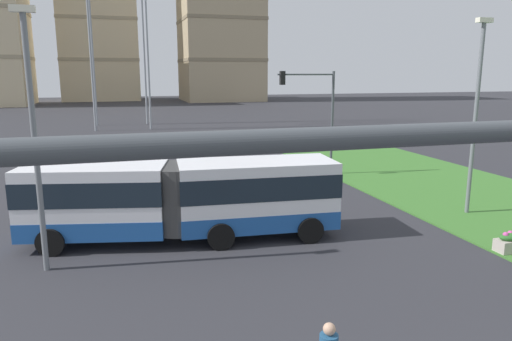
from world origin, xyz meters
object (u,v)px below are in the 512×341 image
at_px(car_silver_hatch, 118,164).
at_px(traffic_light_far_right, 316,106).
at_px(apartment_tower_westcentre, 98,22).
at_px(articulated_bus, 183,198).
at_px(streetlight_median, 476,110).
at_px(streetlight_left, 34,131).
at_px(flower_planter_2, 511,242).

height_order(car_silver_hatch, traffic_light_far_right, traffic_light_far_right).
bearing_deg(apartment_tower_westcentre, traffic_light_far_right, -81.27).
height_order(articulated_bus, streetlight_median, streetlight_median).
height_order(traffic_light_far_right, streetlight_median, streetlight_median).
relative_size(articulated_bus, streetlight_left, 1.46).
bearing_deg(car_silver_hatch, apartment_tower_westcentre, 91.61).
distance_m(streetlight_left, apartment_tower_westcentre, 104.16).
bearing_deg(flower_planter_2, streetlight_median, 67.00).
xyz_separation_m(traffic_light_far_right, streetlight_left, (-14.17, -10.85, 0.20)).
xyz_separation_m(articulated_bus, car_silver_hatch, (-2.29, 12.76, -0.90)).
relative_size(traffic_light_far_right, apartment_tower_westcentre, 0.18).
bearing_deg(articulated_bus, flower_planter_2, -23.81).
distance_m(car_silver_hatch, streetlight_median, 20.42).
xyz_separation_m(car_silver_hatch, streetlight_left, (-2.46, -14.42, 3.82)).
bearing_deg(streetlight_median, articulated_bus, 178.43).
distance_m(articulated_bus, traffic_light_far_right, 13.42).
distance_m(car_silver_hatch, streetlight_left, 15.12).
height_order(articulated_bus, streetlight_left, streetlight_left).
bearing_deg(flower_planter_2, car_silver_hatch, 126.97).
bearing_deg(streetlight_left, articulated_bus, 19.33).
distance_m(streetlight_median, apartment_tower_westcentre, 104.34).
bearing_deg(streetlight_median, apartment_tower_westcentre, 99.81).
bearing_deg(streetlight_left, car_silver_hatch, 80.32).
relative_size(car_silver_hatch, traffic_light_far_right, 0.69).
bearing_deg(car_silver_hatch, streetlight_left, -99.68).
height_order(flower_planter_2, streetlight_median, streetlight_median).
bearing_deg(traffic_light_far_right, streetlight_median, -70.20).
xyz_separation_m(streetlight_left, streetlight_median, (17.60, 1.32, 0.17)).
bearing_deg(flower_planter_2, streetlight_left, 168.62).
distance_m(car_silver_hatch, traffic_light_far_right, 12.77).
bearing_deg(car_silver_hatch, traffic_light_far_right, -16.99).
bearing_deg(flower_planter_2, apartment_tower_westcentre, 98.41).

